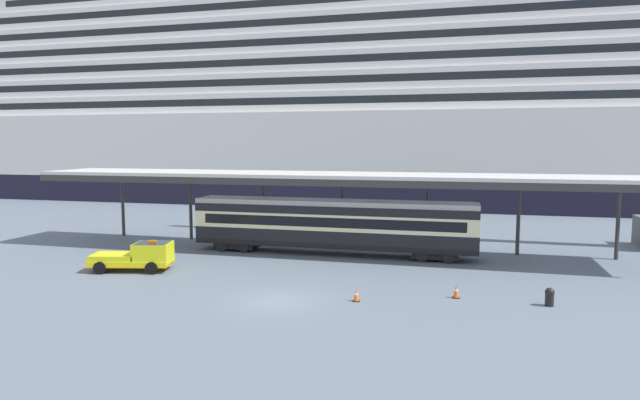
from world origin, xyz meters
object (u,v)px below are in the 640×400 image
Objects in this scene: cruise_ship at (309,109)px; quay_bollard at (550,296)px; traffic_cone_near at (356,295)px; train_carriage at (333,224)px; service_truck at (139,256)px; traffic_cone_mid at (456,291)px.

cruise_ship is 141.75× the size of quay_bollard.
quay_bollard is (9.77, 1.67, 0.19)m from traffic_cone_near.
cruise_ship is 58.61m from quay_bollard.
traffic_cone_near is at bearing -70.90° from train_carriage.
service_truck is 7.34× the size of traffic_cone_mid.
service_truck reaches higher than quay_bollard.
cruise_ship is 50.38m from service_truck.
quay_bollard reaches higher than traffic_cone_mid.
train_carriage is (13.13, -40.34, -11.20)m from cruise_ship.
train_carriage is 32.18× the size of traffic_cone_near.
service_truck is 15.49m from traffic_cone_near.
service_truck is at bearing 176.22° from traffic_cone_mid.
cruise_ship is 56.38m from traffic_cone_mid.
cruise_ship is at bearing 108.03° from train_carriage.
train_carriage is at bearing -71.97° from cruise_ship.
train_carriage is 22.09× the size of quay_bollard.
traffic_cone_mid is at bearing 176.35° from quay_bollard.
traffic_cone_near is (4.06, -11.72, -1.98)m from train_carriage.
train_carriage is 13.53m from traffic_cone_mid.
cruise_ship is at bearing 114.00° from traffic_cone_mid.
traffic_cone_mid is (9.17, -9.75, -1.93)m from train_carriage.
quay_bollard reaches higher than traffic_cone_near.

